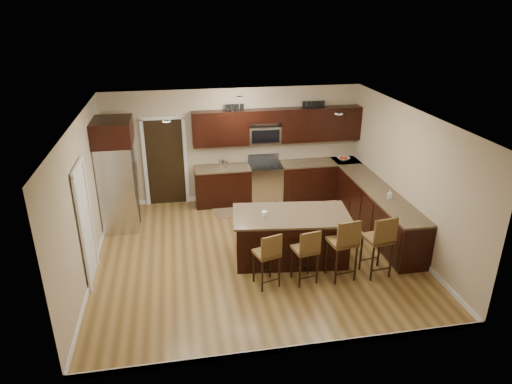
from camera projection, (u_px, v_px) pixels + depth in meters
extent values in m
plane|color=olive|center=(255.00, 253.00, 8.86)|extent=(6.00, 6.00, 0.00)
plane|color=silver|center=(255.00, 116.00, 7.80)|extent=(6.00, 6.00, 0.00)
plane|color=tan|center=(235.00, 145.00, 10.82)|extent=(6.00, 0.00, 6.00)
plane|color=tan|center=(84.00, 201.00, 7.84)|extent=(0.00, 5.50, 5.50)
plane|color=tan|center=(408.00, 178.00, 8.82)|extent=(0.00, 5.50, 5.50)
cube|color=black|center=(223.00, 186.00, 10.85)|extent=(1.30, 0.60, 0.88)
cube|color=black|center=(319.00, 180.00, 11.24)|extent=(1.94, 0.60, 0.88)
cube|color=black|center=(378.00, 212.00, 9.56)|extent=(0.60, 3.35, 0.88)
cube|color=brown|center=(222.00, 168.00, 10.67)|extent=(1.30, 0.63, 0.04)
cube|color=brown|center=(320.00, 162.00, 11.06)|extent=(1.94, 0.63, 0.04)
cube|color=brown|center=(380.00, 191.00, 9.38)|extent=(0.63, 3.35, 0.04)
cube|color=black|center=(220.00, 128.00, 10.43)|extent=(1.30, 0.33, 0.80)
cube|color=black|center=(320.00, 124.00, 10.82)|extent=(1.94, 0.33, 0.80)
cube|color=black|center=(265.00, 116.00, 10.50)|extent=(0.76, 0.33, 0.30)
cube|color=silver|center=(265.00, 183.00, 11.01)|extent=(0.76, 0.64, 0.90)
cube|color=black|center=(265.00, 165.00, 10.83)|extent=(0.76, 0.60, 0.03)
cube|color=black|center=(268.00, 188.00, 10.74)|extent=(0.65, 0.01, 0.45)
cube|color=silver|center=(263.00, 157.00, 11.04)|extent=(0.76, 0.05, 0.18)
cube|color=silver|center=(264.00, 135.00, 10.70)|extent=(0.76, 0.31, 0.40)
cube|color=black|center=(166.00, 162.00, 10.66)|extent=(0.85, 0.03, 2.06)
cube|color=white|center=(85.00, 226.00, 7.70)|extent=(0.03, 0.80, 2.04)
cube|color=black|center=(290.00, 237.00, 8.52)|extent=(2.13, 1.25, 0.88)
cube|color=brown|center=(291.00, 215.00, 8.34)|extent=(2.24, 1.36, 0.04)
cube|color=black|center=(290.00, 256.00, 8.68)|extent=(2.04, 1.16, 0.09)
cube|color=brown|center=(267.00, 253.00, 7.65)|extent=(0.47, 0.47, 0.05)
cube|color=brown|center=(272.00, 247.00, 7.43)|extent=(0.38, 0.14, 0.41)
cylinder|color=black|center=(259.00, 276.00, 7.60)|extent=(0.03, 0.03, 0.59)
cylinder|color=black|center=(278.00, 274.00, 7.65)|extent=(0.03, 0.03, 0.59)
cylinder|color=black|center=(255.00, 265.00, 7.89)|extent=(0.03, 0.03, 0.59)
cylinder|color=black|center=(274.00, 264.00, 7.95)|extent=(0.03, 0.03, 0.59)
cube|color=brown|center=(305.00, 249.00, 7.75)|extent=(0.45, 0.45, 0.05)
cube|color=brown|center=(310.00, 244.00, 7.53)|extent=(0.38, 0.11, 0.41)
cylinder|color=black|center=(298.00, 272.00, 7.71)|extent=(0.03, 0.03, 0.59)
cylinder|color=black|center=(316.00, 270.00, 7.76)|extent=(0.03, 0.03, 0.59)
cylinder|color=black|center=(293.00, 262.00, 8.00)|extent=(0.03, 0.03, 0.59)
cylinder|color=black|center=(311.00, 260.00, 8.06)|extent=(0.03, 0.03, 0.59)
cube|color=brown|center=(342.00, 242.00, 7.83)|extent=(0.49, 0.49, 0.06)
cube|color=brown|center=(349.00, 235.00, 7.57)|extent=(0.44, 0.10, 0.47)
cylinder|color=black|center=(334.00, 267.00, 7.77)|extent=(0.04, 0.04, 0.68)
cylinder|color=black|center=(355.00, 265.00, 7.83)|extent=(0.04, 0.04, 0.68)
cylinder|color=black|center=(327.00, 256.00, 8.11)|extent=(0.04, 0.04, 0.68)
cylinder|color=black|center=(347.00, 254.00, 8.17)|extent=(0.04, 0.04, 0.68)
cube|color=silver|center=(119.00, 186.00, 9.58)|extent=(0.72, 0.93, 1.85)
cube|color=black|center=(137.00, 185.00, 9.64)|extent=(0.01, 0.02, 1.76)
cylinder|color=silver|center=(137.00, 182.00, 9.53)|extent=(0.02, 0.02, 0.82)
cylinder|color=silver|center=(138.00, 179.00, 9.68)|extent=(0.02, 0.02, 0.82)
cube|color=black|center=(112.00, 132.00, 9.12)|extent=(0.78, 0.99, 0.50)
cube|color=brown|center=(233.00, 211.00, 10.60)|extent=(1.01, 0.78, 0.01)
imported|color=silver|center=(343.00, 159.00, 11.13)|extent=(0.36, 0.36, 0.07)
imported|color=#B2B2B2|center=(390.00, 194.00, 8.96)|extent=(0.10, 0.10, 0.18)
cylinder|color=silver|center=(221.00, 164.00, 10.62)|extent=(0.12, 0.12, 0.19)
cylinder|color=silver|center=(225.00, 164.00, 10.64)|extent=(0.11, 0.11, 0.15)
cylinder|color=white|center=(264.00, 214.00, 8.24)|extent=(0.10, 0.10, 0.10)
cube|color=brown|center=(378.00, 238.00, 7.94)|extent=(0.49, 0.49, 0.06)
cube|color=brown|center=(386.00, 232.00, 7.67)|extent=(0.44, 0.10, 0.47)
cylinder|color=black|center=(370.00, 263.00, 7.88)|extent=(0.04, 0.04, 0.68)
cylinder|color=black|center=(390.00, 261.00, 7.94)|extent=(0.04, 0.04, 0.68)
cylinder|color=black|center=(362.00, 252.00, 8.22)|extent=(0.04, 0.04, 0.68)
cylinder|color=black|center=(381.00, 250.00, 8.28)|extent=(0.04, 0.04, 0.68)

